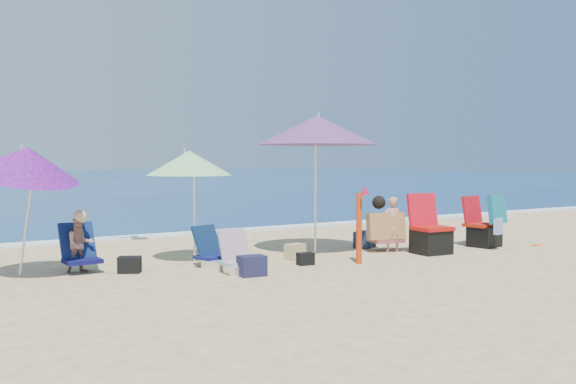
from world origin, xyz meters
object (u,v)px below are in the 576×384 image
camp_chair_left (430,236)px  person_center (388,225)px  chair_navy (216,257)px  umbrella_turquoise (317,130)px  umbrella_striped (189,163)px  camp_chair_right (485,228)px  chair_rainbow (239,262)px  person_left (80,244)px  furled_umbrella (360,221)px  umbrella_blue (27,162)px

camp_chair_left → person_center: (-0.47, 0.55, 0.17)m
person_center → chair_navy: bearing=178.3°
umbrella_turquoise → camp_chair_left: umbrella_turquoise is taller
umbrella_striped → camp_chair_right: 5.62m
chair_navy → chair_rainbow: size_ratio=1.24×
chair_rainbow → person_left: (-1.92, 1.28, 0.25)m
furled_umbrella → chair_navy: bearing=157.0°
chair_navy → chair_rainbow: bearing=-80.3°
camp_chair_left → person_center: bearing=130.1°
umbrella_striped → chair_navy: (0.13, -0.68, -1.40)m
chair_rainbow → camp_chair_left: bearing=-1.2°
chair_rainbow → person_center: (3.19, 0.47, 0.31)m
umbrella_blue → person_center: bearing=-6.3°
umbrella_striped → chair_navy: bearing=-79.5°
chair_navy → camp_chair_right: camp_chair_right is taller
chair_navy → person_center: (3.28, -0.10, 0.31)m
umbrella_striped → camp_chair_right: (5.34, -1.26, -1.21)m
furled_umbrella → chair_rainbow: (-1.95, 0.30, -0.51)m
chair_navy → umbrella_turquoise: bearing=11.1°
umbrella_striped → camp_chair_right: size_ratio=1.82×
umbrella_turquoise → camp_chair_left: 2.66m
umbrella_striped → person_left: bearing=179.1°
umbrella_blue → person_center: umbrella_blue is taller
furled_umbrella → person_center: (1.24, 0.77, -0.19)m
chair_navy → person_left: 1.97m
umbrella_blue → person_center: (5.83, -0.64, -1.11)m
person_center → camp_chair_right: bearing=-14.1°
umbrella_striped → chair_navy: 1.56m
furled_umbrella → chair_navy: 2.28m
furled_umbrella → person_center: furled_umbrella is taller
umbrella_striped → person_center: 3.66m
umbrella_blue → chair_rainbow: bearing=-22.9°
umbrella_blue → chair_navy: 2.97m
umbrella_striped → camp_chair_left: size_ratio=1.74×
umbrella_striped → umbrella_blue: umbrella_blue is taller
umbrella_turquoise → chair_rainbow: size_ratio=3.95×
umbrella_turquoise → furled_umbrella: umbrella_turquoise is taller
person_center → person_left: person_center is taller
umbrella_striped → chair_rainbow: umbrella_striped is taller
camp_chair_left → umbrella_turquoise: bearing=146.8°
umbrella_striped → chair_rainbow: size_ratio=2.94×
chair_navy → chair_rainbow: chair_navy is taller
furled_umbrella → umbrella_turquoise: bearing=86.9°
camp_chair_left → person_left: size_ratio=1.14×
camp_chair_left → chair_navy: bearing=170.2°
umbrella_striped → umbrella_blue: size_ratio=0.92×
chair_navy → person_center: size_ratio=0.77×
umbrella_striped → chair_rainbow: 1.89m
camp_chair_left → umbrella_striped: bearing=161.1°
camp_chair_left → camp_chair_right: bearing=2.6°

